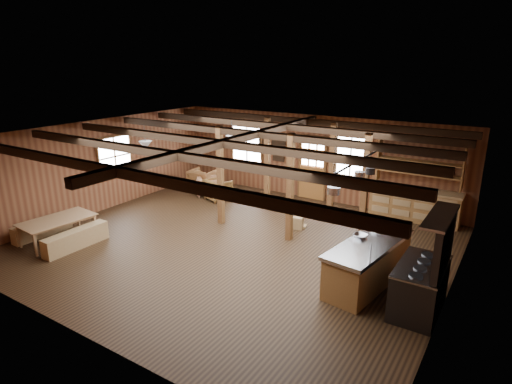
# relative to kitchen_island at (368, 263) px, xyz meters

# --- Properties ---
(room) EXTENTS (10.04, 9.04, 2.84)m
(room) POSITION_rel_kitchen_island_xyz_m (-3.48, 0.16, 0.92)
(room) COLOR black
(room) RESTS_ON ground
(ceiling_joists) EXTENTS (9.80, 8.82, 0.18)m
(ceiling_joists) POSITION_rel_kitchen_island_xyz_m (-3.48, 0.34, 2.20)
(ceiling_joists) COLOR black
(ceiling_joists) RESTS_ON ceiling
(timber_posts) EXTENTS (3.95, 2.35, 2.80)m
(timber_posts) POSITION_rel_kitchen_island_xyz_m (-2.96, 2.24, 0.92)
(timber_posts) COLOR #4E2816
(timber_posts) RESTS_ON floor
(back_door) EXTENTS (1.02, 0.08, 2.15)m
(back_door) POSITION_rel_kitchen_island_xyz_m (-3.48, 4.61, 0.40)
(back_door) COLOR brown
(back_door) RESTS_ON floor
(window_back_left) EXTENTS (1.32, 0.06, 1.32)m
(window_back_left) POSITION_rel_kitchen_island_xyz_m (-6.08, 4.62, 1.12)
(window_back_left) COLOR white
(window_back_left) RESTS_ON wall_back
(window_back_right) EXTENTS (1.02, 0.06, 1.32)m
(window_back_right) POSITION_rel_kitchen_island_xyz_m (-2.18, 4.62, 1.12)
(window_back_right) COLOR white
(window_back_right) RESTS_ON wall_back
(window_left) EXTENTS (0.14, 1.24, 1.32)m
(window_left) POSITION_rel_kitchen_island_xyz_m (-8.44, 0.66, 1.12)
(window_left) COLOR white
(window_left) RESTS_ON wall_back
(notice_boards) EXTENTS (1.08, 0.03, 0.90)m
(notice_boards) POSITION_rel_kitchen_island_xyz_m (-4.98, 4.62, 1.16)
(notice_boards) COLOR silver
(notice_boards) RESTS_ON wall_back
(back_counter) EXTENTS (2.55, 0.60, 2.45)m
(back_counter) POSITION_rel_kitchen_island_xyz_m (-0.08, 4.37, 0.12)
(back_counter) COLOR brown
(back_counter) RESTS_ON floor
(pendant_lamps) EXTENTS (1.86, 2.36, 0.66)m
(pendant_lamps) POSITION_rel_kitchen_island_xyz_m (-5.73, 1.16, 1.77)
(pendant_lamps) COLOR #2A2A2C
(pendant_lamps) RESTS_ON ceiling
(pot_rack) EXTENTS (0.38, 3.00, 0.44)m
(pot_rack) POSITION_rel_kitchen_island_xyz_m (-0.44, 0.37, 1.80)
(pot_rack) COLOR #2A2A2C
(pot_rack) RESTS_ON ceiling
(kitchen_island) EXTENTS (1.23, 2.60, 1.20)m
(kitchen_island) POSITION_rel_kitchen_island_xyz_m (0.00, 0.00, 0.00)
(kitchen_island) COLOR brown
(kitchen_island) RESTS_ON floor
(step_stool) EXTENTS (0.44, 0.36, 0.34)m
(step_stool) POSITION_rel_kitchen_island_xyz_m (-2.65, 1.94, -0.31)
(step_stool) COLOR olive
(step_stool) RESTS_ON floor
(commercial_range) EXTENTS (0.81, 1.58, 1.95)m
(commercial_range) POSITION_rel_kitchen_island_xyz_m (1.17, -0.45, 0.15)
(commercial_range) COLOR #2A2A2C
(commercial_range) RESTS_ON floor
(dining_table) EXTENTS (1.13, 1.84, 0.62)m
(dining_table) POSITION_rel_kitchen_island_xyz_m (-7.38, -2.15, -0.17)
(dining_table) COLOR #986D45
(dining_table) RESTS_ON floor
(bench_wall) EXTENTS (0.30, 1.58, 0.43)m
(bench_wall) POSITION_rel_kitchen_island_xyz_m (-8.13, -2.15, -0.26)
(bench_wall) COLOR olive
(bench_wall) RESTS_ON floor
(bench_aisle) EXTENTS (0.32, 1.71, 0.47)m
(bench_aisle) POSITION_rel_kitchen_island_xyz_m (-6.70, -2.15, -0.24)
(bench_aisle) COLOR olive
(bench_aisle) RESTS_ON floor
(armchair_a) EXTENTS (0.92, 0.95, 0.78)m
(armchair_a) POSITION_rel_kitchen_island_xyz_m (-7.17, 3.38, -0.09)
(armchair_a) COLOR brown
(armchair_a) RESTS_ON floor
(armchair_b) EXTENTS (0.95, 0.97, 0.70)m
(armchair_b) POSITION_rel_kitchen_island_xyz_m (-6.07, 2.83, -0.13)
(armchair_b) COLOR brown
(armchair_b) RESTS_ON floor
(armchair_c) EXTENTS (0.97, 0.97, 0.64)m
(armchair_c) POSITION_rel_kitchen_island_xyz_m (-6.69, 3.03, -0.16)
(armchair_c) COLOR #9B6646
(armchair_c) RESTS_ON floor
(counter_pot) EXTENTS (0.33, 0.33, 0.20)m
(counter_pot) POSITION_rel_kitchen_island_xyz_m (-0.14, 1.00, 0.56)
(counter_pot) COLOR silver
(counter_pot) RESTS_ON kitchen_island
(bowl) EXTENTS (0.33, 0.33, 0.07)m
(bowl) POSITION_rel_kitchen_island_xyz_m (-0.26, 0.15, 0.50)
(bowl) COLOR silver
(bowl) RESTS_ON kitchen_island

